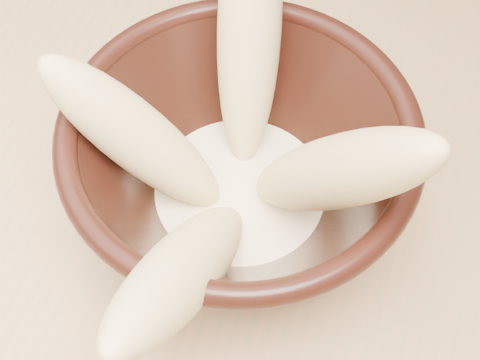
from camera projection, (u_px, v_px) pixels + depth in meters
name	position (u px, v px, depth m)	size (l,w,h in m)	color
bowl	(240.00, 172.00, 0.42)	(0.21, 0.21, 0.12)	black
milk_puddle	(240.00, 195.00, 0.44)	(0.12, 0.12, 0.02)	#FBEECA
banana_upright	(249.00, 32.00, 0.41)	(0.04, 0.04, 0.18)	#F1DD8E
banana_left	(137.00, 137.00, 0.39)	(0.04, 0.04, 0.15)	#F1DD8E
banana_right	(333.00, 173.00, 0.35)	(0.04, 0.04, 0.18)	#F1DD8E
banana_front	(183.00, 270.00, 0.35)	(0.04, 0.04, 0.18)	#F1DD8E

